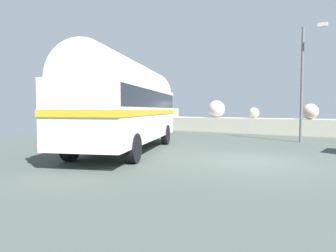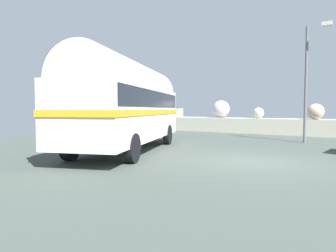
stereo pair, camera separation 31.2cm
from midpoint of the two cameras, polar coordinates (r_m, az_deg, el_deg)
name	(u,v)px [view 1 (the left image)]	position (r m, az deg, el deg)	size (l,w,h in m)	color
ground	(251,162)	(10.15, 14.94, -6.69)	(32.00, 26.00, 0.02)	#3D4641
breakwater	(303,125)	(21.59, 24.31, 0.23)	(31.36, 2.10, 2.44)	#B6B39E
vintage_coach	(127,102)	(12.25, -8.70, 4.65)	(5.38, 8.86, 3.70)	black
lamp_post	(305,77)	(16.83, 24.40, 8.54)	(1.20, 0.52, 5.96)	#5B5B60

